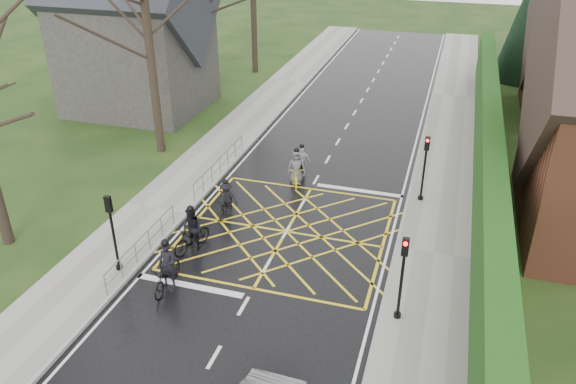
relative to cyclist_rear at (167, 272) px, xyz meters
The scene contains 19 objects.
ground 5.64m from the cyclist_rear, 58.48° to the left, with size 120.00×120.00×0.00m, color black.
road 5.64m from the cyclist_rear, 58.48° to the left, with size 9.00×80.00×0.01m, color black.
sidewalk_right 10.14m from the cyclist_rear, 28.14° to the left, with size 3.00×80.00×0.15m, color gray.
sidewalk_left 5.71m from the cyclist_rear, 122.74° to the left, with size 3.00×80.00×0.15m, color gray.
stone_wall 15.17m from the cyclist_rear, 45.26° to the left, with size 0.50×38.00×0.70m, color slate.
hedge 15.24m from the cyclist_rear, 45.26° to the left, with size 0.90×38.00×2.80m, color #10370F.
conifer 33.96m from the cyclist_rear, 66.04° to the left, with size 4.60×4.60×10.00m.
church 20.31m from the cyclist_rear, 122.30° to the left, with size 8.80×7.80×11.00m.
tree_near 14.35m from the cyclist_rear, 119.40° to the left, with size 9.24×9.24×11.44m.
railing_south 2.15m from the cyclist_rear, 143.45° to the left, with size 0.05×5.04×1.03m.
railing_north 8.94m from the cyclist_rear, 101.10° to the left, with size 0.05×6.04×1.03m.
traffic_light_ne 12.08m from the cyclist_rear, 48.17° to the left, with size 0.24×0.31×3.21m.
traffic_light_se 8.11m from the cyclist_rear, ahead, with size 0.24×0.31×3.21m.
traffic_light_sw 2.41m from the cyclist_rear, behind, with size 0.24×0.31×3.21m.
cyclist_rear is the anchor object (origin of this frame).
cyclist_back 2.47m from the cyclist_rear, 94.95° to the left, with size 1.17×2.03×1.96m.
cyclist_mid 5.42m from the cyclist_rear, 90.05° to the left, with size 1.04×1.77×1.68m.
cyclist_front 10.27m from the cyclist_rear, 78.28° to the left, with size 0.92×1.70×1.68m.
cyclist_lead 9.37m from the cyclist_rear, 77.13° to the left, with size 1.25×2.02×1.86m.
Camera 1 is at (5.82, -18.97, 12.44)m, focal length 35.00 mm.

